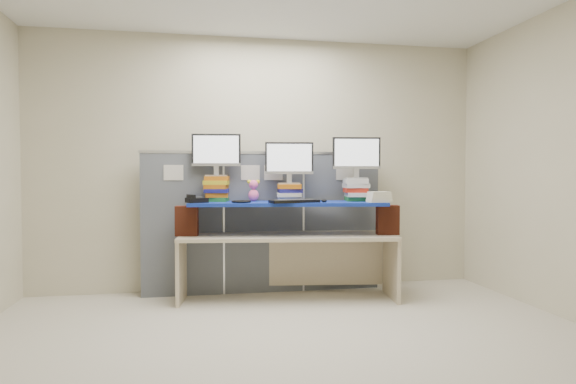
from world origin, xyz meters
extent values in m
cube|color=beige|center=(0.00, 0.00, 1.40)|extent=(5.00, 4.00, 2.80)
cube|color=beige|center=(0.00, 0.00, 0.00)|extent=(5.00, 4.00, 0.01)
cube|color=#4E525C|center=(-0.87, 1.78, 0.75)|extent=(0.85, 0.05, 1.50)
cube|color=#4E525C|center=(0.00, 1.78, 0.75)|extent=(0.85, 0.05, 1.50)
cube|color=#4E525C|center=(0.87, 1.78, 0.75)|extent=(0.85, 0.05, 1.50)
cube|color=silver|center=(0.00, 1.78, 1.51)|extent=(2.60, 0.06, 0.03)
cube|color=beige|center=(-0.95, 1.75, 1.30)|extent=(0.20, 0.00, 0.16)
cube|color=beige|center=(-0.15, 1.75, 1.30)|extent=(0.20, 0.00, 0.16)
cube|color=beige|center=(0.10, 1.75, 1.30)|extent=(0.20, 0.00, 0.16)
cube|color=beige|center=(0.90, 1.75, 1.30)|extent=(0.20, 0.00, 0.16)
cube|color=beige|center=(0.20, 1.45, 0.65)|extent=(2.25, 0.92, 0.04)
cube|color=beige|center=(-0.86, 1.59, 0.31)|extent=(0.11, 0.59, 0.63)
cube|color=beige|center=(1.27, 1.31, 0.31)|extent=(0.11, 0.59, 0.63)
cube|color=maroon|center=(-0.81, 1.53, 0.82)|extent=(0.23, 0.15, 0.30)
cube|color=maroon|center=(1.21, 1.27, 0.82)|extent=(0.23, 0.15, 0.30)
cube|color=#120C98|center=(0.20, 1.45, 0.98)|extent=(2.03, 0.75, 0.04)
cube|color=#1C6A2A|center=(-0.50, 1.66, 1.02)|extent=(0.26, 0.30, 0.04)
cube|color=#B45E10|center=(-0.50, 1.66, 1.07)|extent=(0.25, 0.29, 0.05)
cube|color=navy|center=(-0.51, 1.65, 1.11)|extent=(0.27, 0.30, 0.04)
cube|color=#B45E10|center=(-0.51, 1.66, 1.15)|extent=(0.27, 0.32, 0.04)
cube|color=gold|center=(-0.51, 1.66, 1.20)|extent=(0.29, 0.32, 0.04)
cube|color=#B45E10|center=(-0.50, 1.66, 1.24)|extent=(0.27, 0.29, 0.04)
cube|color=beige|center=(0.25, 1.58, 1.03)|extent=(0.28, 0.32, 0.05)
cube|color=beige|center=(0.23, 1.56, 1.07)|extent=(0.29, 0.32, 0.04)
cube|color=navy|center=(0.25, 1.57, 1.11)|extent=(0.26, 0.29, 0.04)
cube|color=#B45E10|center=(0.24, 1.56, 1.16)|extent=(0.29, 0.30, 0.05)
cube|color=#1C6A2A|center=(0.95, 1.48, 1.02)|extent=(0.27, 0.30, 0.05)
cube|color=beige|center=(0.94, 1.47, 1.07)|extent=(0.26, 0.32, 0.04)
cube|color=#B42514|center=(0.93, 1.48, 1.12)|extent=(0.28, 0.32, 0.05)
cube|color=beige|center=(0.94, 1.48, 1.16)|extent=(0.27, 0.32, 0.04)
cube|color=beige|center=(0.93, 1.48, 1.21)|extent=(0.28, 0.32, 0.05)
cube|color=#9E9EA2|center=(-0.51, 1.66, 1.27)|extent=(0.24, 0.17, 0.02)
cube|color=#9E9EA2|center=(-0.51, 1.66, 1.32)|extent=(0.06, 0.05, 0.09)
cube|color=black|center=(-0.51, 1.66, 1.53)|extent=(0.50, 0.10, 0.33)
cube|color=silver|center=(-0.51, 1.64, 1.53)|extent=(0.46, 0.06, 0.29)
cube|color=#9E9EA2|center=(0.24, 1.57, 1.19)|extent=(0.24, 0.17, 0.02)
cube|color=#9E9EA2|center=(0.24, 1.57, 1.24)|extent=(0.06, 0.05, 0.09)
cube|color=black|center=(0.24, 1.57, 1.45)|extent=(0.50, 0.10, 0.33)
cube|color=silver|center=(0.24, 1.55, 1.45)|extent=(0.46, 0.06, 0.29)
cube|color=#9E9EA2|center=(0.94, 1.48, 1.24)|extent=(0.24, 0.17, 0.02)
cube|color=#9E9EA2|center=(0.94, 1.48, 1.29)|extent=(0.06, 0.05, 0.09)
cube|color=black|center=(0.94, 1.48, 1.51)|extent=(0.50, 0.10, 0.33)
cube|color=silver|center=(0.94, 1.46, 1.51)|extent=(0.46, 0.06, 0.29)
cube|color=black|center=(0.24, 1.28, 1.02)|extent=(0.52, 0.27, 0.03)
cube|color=#2D2D2F|center=(0.24, 1.28, 1.03)|extent=(0.44, 0.20, 0.00)
ellipsoid|color=black|center=(0.55, 1.30, 1.02)|extent=(0.07, 0.11, 0.03)
cube|color=black|center=(-0.71, 1.46, 1.03)|extent=(0.24, 0.22, 0.05)
cube|color=#2D2D2F|center=(-0.71, 1.46, 1.05)|extent=(0.12, 0.12, 0.01)
cube|color=black|center=(-0.77, 1.44, 1.07)|extent=(0.09, 0.18, 0.03)
torus|color=black|center=(-0.28, 1.39, 1.01)|extent=(0.27, 0.27, 0.02)
ellipsoid|color=pink|center=(-0.13, 1.61, 1.06)|extent=(0.11, 0.10, 0.12)
sphere|color=pink|center=(-0.13, 1.61, 1.18)|extent=(0.10, 0.10, 0.10)
sphere|color=yellow|center=(-0.18, 1.61, 1.20)|extent=(0.04, 0.04, 0.04)
sphere|color=yellow|center=(-0.09, 1.61, 1.20)|extent=(0.04, 0.04, 0.04)
cube|color=beige|center=(1.09, 1.21, 1.01)|extent=(0.22, 0.18, 0.03)
cube|color=beige|center=(1.09, 1.21, 1.04)|extent=(0.21, 0.17, 0.03)
cube|color=beige|center=(1.09, 1.21, 1.07)|extent=(0.20, 0.16, 0.03)
cube|color=beige|center=(1.09, 1.21, 1.09)|extent=(0.20, 0.15, 0.03)
camera|label=1|loc=(-0.67, -3.37, 1.28)|focal=30.00mm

